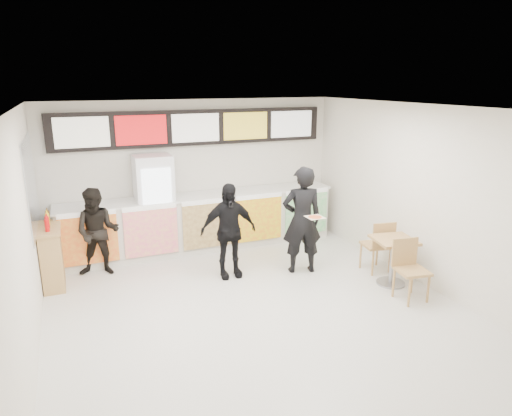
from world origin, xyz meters
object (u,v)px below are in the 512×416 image
customer_main (302,220)px  customer_mid (228,231)px  drinks_fridge (155,206)px  condiment_ledge (52,256)px  service_counter (202,222)px  cafe_table (393,253)px  customer_left (98,232)px

customer_main → customer_mid: customer_main is taller
drinks_fridge → condiment_ledge: drinks_fridge is taller
drinks_fridge → customer_mid: 1.81m
customer_main → customer_mid: bearing=0.9°
service_counter → condiment_ledge: bearing=-165.9°
service_counter → customer_main: 2.27m
service_counter → cafe_table: service_counter is taller
customer_mid → service_counter: bearing=93.9°
service_counter → customer_mid: size_ratio=3.30×
customer_left → customer_mid: size_ratio=0.94×
drinks_fridge → customer_left: drinks_fridge is taller
cafe_table → condiment_ledge: size_ratio=1.39×
drinks_fridge → customer_left: 1.27m
customer_mid → customer_main: bearing=-11.1°
service_counter → condiment_ledge: condiment_ledge is taller
customer_mid → condiment_ledge: customer_mid is taller
customer_mid → cafe_table: 2.82m
service_counter → cafe_table: size_ratio=3.26×
customer_mid → cafe_table: (2.44, -1.38, -0.28)m
customer_mid → cafe_table: size_ratio=0.99×
service_counter → drinks_fridge: (-0.93, 0.02, 0.43)m
cafe_table → condiment_ledge: (-5.30, 2.17, -0.04)m
customer_mid → cafe_table: customer_mid is taller
service_counter → customer_main: (1.32, -1.80, 0.40)m
customer_left → customer_mid: customer_mid is taller
condiment_ledge → customer_main: bearing=-14.8°
cafe_table → customer_mid: bearing=159.9°
customer_left → cafe_table: size_ratio=0.93×
drinks_fridge → customer_left: (-1.12, -0.56, -0.21)m
customer_mid → customer_left: bearing=157.7°
customer_main → cafe_table: customer_main is taller
customer_left → condiment_ledge: size_ratio=1.29×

